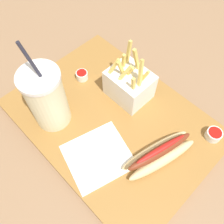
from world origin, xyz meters
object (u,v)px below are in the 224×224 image
object	(u,v)px
ketchup_cup_1	(82,75)
napkin_stack	(98,156)
ketchup_cup_2	(214,134)
soda_cup	(47,99)
hot_dog_1	(159,154)
fries_basket	(129,84)

from	to	relation	value
ketchup_cup_1	napkin_stack	world-z (taller)	ketchup_cup_1
ketchup_cup_2	napkin_stack	size ratio (longest dim) A/B	0.26
soda_cup	napkin_stack	distance (m)	0.17
ketchup_cup_1	soda_cup	bearing A→B (deg)	109.17
hot_dog_1	ketchup_cup_1	xyz separation A→B (m)	(0.29, -0.03, -0.01)
soda_cup	napkin_stack	bearing A→B (deg)	-177.02
napkin_stack	soda_cup	bearing A→B (deg)	2.98
ketchup_cup_1	napkin_stack	distance (m)	0.23
fries_basket	ketchup_cup_2	distance (m)	0.23
ketchup_cup_2	napkin_stack	xyz separation A→B (m)	(0.15, 0.23, -0.01)
hot_dog_1	ketchup_cup_2	world-z (taller)	hot_dog_1
hot_dog_1	ketchup_cup_1	size ratio (longest dim) A/B	5.74
soda_cup	hot_dog_1	distance (m)	0.28
soda_cup	ketchup_cup_1	bearing A→B (deg)	-70.83
soda_cup	fries_basket	bearing A→B (deg)	-113.86
fries_basket	hot_dog_1	bearing A→B (deg)	154.71
ketchup_cup_1	napkin_stack	xyz separation A→B (m)	(-0.20, 0.12, -0.01)
fries_basket	ketchup_cup_1	xyz separation A→B (m)	(0.13, 0.05, -0.03)
hot_dog_1	napkin_stack	bearing A→B (deg)	44.99
fries_basket	ketchup_cup_1	bearing A→B (deg)	22.02
fries_basket	hot_dog_1	distance (m)	0.19
fries_basket	ketchup_cup_1	size ratio (longest dim) A/B	4.59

